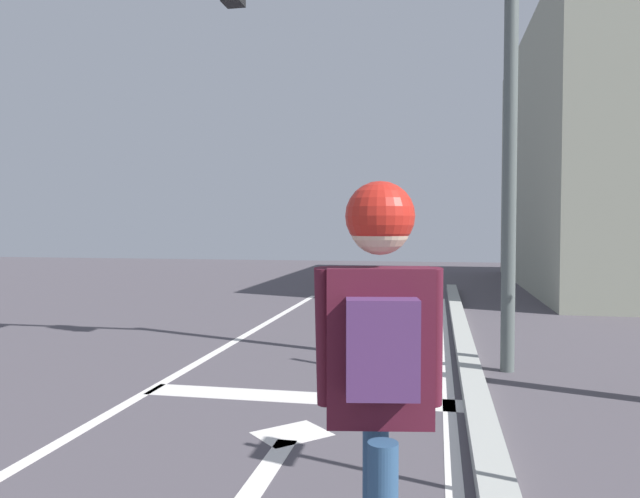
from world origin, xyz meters
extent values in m
cube|color=silver|center=(-0.31, 6.00, 0.00)|extent=(0.12, 20.00, 0.01)
cube|color=silver|center=(2.71, 6.00, 0.00)|extent=(0.12, 20.00, 0.01)
cube|color=silver|center=(1.27, 7.63, 0.00)|extent=(3.16, 0.40, 0.01)
cube|color=silver|center=(1.43, 5.75, 0.00)|extent=(0.16, 1.40, 0.01)
cube|color=silver|center=(1.43, 6.60, 0.00)|extent=(0.71, 0.71, 0.01)
cube|color=#A0A29D|center=(2.96, 6.00, 0.07)|extent=(0.24, 24.00, 0.14)
cube|color=#4F1627|center=(2.37, 4.17, 1.24)|extent=(0.43, 0.24, 0.60)
cylinder|color=#4F1627|center=(2.16, 4.16, 1.27)|extent=(0.07, 0.14, 0.55)
cylinder|color=#4F1627|center=(2.57, 4.23, 1.27)|extent=(0.07, 0.15, 0.55)
sphere|color=beige|center=(2.37, 4.17, 1.71)|extent=(0.24, 0.24, 0.24)
sphere|color=red|center=(2.37, 4.17, 1.74)|extent=(0.27, 0.27, 0.27)
cube|color=#502E61|center=(2.39, 4.03, 1.26)|extent=(0.28, 0.18, 0.36)
cylinder|color=#525C59|center=(3.40, 9.13, 2.66)|extent=(0.16, 0.16, 5.31)
camera|label=1|loc=(2.58, 1.86, 1.71)|focal=34.03mm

